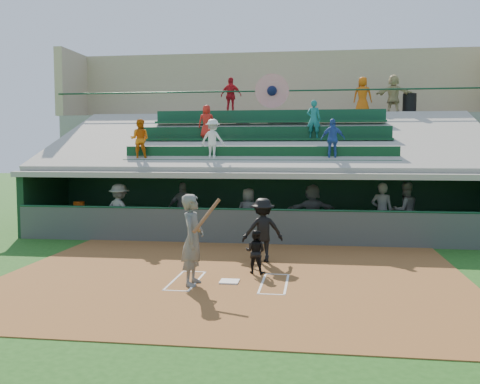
# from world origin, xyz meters

# --- Properties ---
(ground) EXTENTS (100.00, 100.00, 0.00)m
(ground) POSITION_xyz_m (0.00, 0.00, 0.00)
(ground) COLOR #1A4A14
(ground) RESTS_ON ground
(dirt_slab) EXTENTS (11.00, 9.00, 0.02)m
(dirt_slab) POSITION_xyz_m (0.00, 0.50, 0.01)
(dirt_slab) COLOR brown
(dirt_slab) RESTS_ON ground
(home_plate) EXTENTS (0.43, 0.43, 0.03)m
(home_plate) POSITION_xyz_m (0.00, 0.00, 0.04)
(home_plate) COLOR silver
(home_plate) RESTS_ON dirt_slab
(batters_box_chalk) EXTENTS (2.65, 1.85, 0.01)m
(batters_box_chalk) POSITION_xyz_m (0.00, 0.00, 0.02)
(batters_box_chalk) COLOR white
(batters_box_chalk) RESTS_ON dirt_slab
(dugout_floor) EXTENTS (16.00, 3.50, 0.04)m
(dugout_floor) POSITION_xyz_m (0.00, 6.75, 0.02)
(dugout_floor) COLOR gray
(dugout_floor) RESTS_ON ground
(concourse_slab) EXTENTS (20.00, 3.00, 4.60)m
(concourse_slab) POSITION_xyz_m (0.00, 13.50, 2.30)
(concourse_slab) COLOR gray
(concourse_slab) RESTS_ON ground
(grandstand) EXTENTS (20.40, 10.40, 7.80)m
(grandstand) POSITION_xyz_m (-0.01, 10.51, 2.26)
(grandstand) COLOR #454945
(grandstand) RESTS_ON ground
(batter_at_plate) EXTENTS (0.89, 0.80, 2.04)m
(batter_at_plate) POSITION_xyz_m (-0.77, -0.32, 1.04)
(batter_at_plate) COLOR #51534F
(batter_at_plate) RESTS_ON dirt_slab
(catcher) EXTENTS (0.59, 0.51, 1.06)m
(catcher) POSITION_xyz_m (0.49, 0.97, 0.55)
(catcher) COLOR black
(catcher) RESTS_ON dirt_slab
(home_umpire) EXTENTS (1.25, 0.92, 1.72)m
(home_umpire) POSITION_xyz_m (0.54, 2.30, 0.88)
(home_umpire) COLOR black
(home_umpire) RESTS_ON dirt_slab
(dugout_bench) EXTENTS (13.90, 3.24, 0.42)m
(dugout_bench) POSITION_xyz_m (-0.06, 7.99, 0.25)
(dugout_bench) COLOR olive
(dugout_bench) RESTS_ON dugout_floor
(white_table) EXTENTS (0.93, 0.77, 0.71)m
(white_table) POSITION_xyz_m (-6.60, 6.40, 0.40)
(white_table) COLOR white
(white_table) RESTS_ON dugout_floor
(water_cooler) EXTENTS (0.39, 0.39, 0.39)m
(water_cooler) POSITION_xyz_m (-6.56, 6.43, 0.95)
(water_cooler) COLOR #E9520D
(water_cooler) RESTS_ON white_table
(dugout_player_a) EXTENTS (1.36, 1.09, 1.84)m
(dugout_player_a) POSITION_xyz_m (-4.62, 5.34, 0.96)
(dugout_player_a) COLOR #5E605B
(dugout_player_a) RESTS_ON dugout_floor
(dugout_player_b) EXTENTS (1.13, 0.62, 1.83)m
(dugout_player_b) POSITION_xyz_m (-2.67, 6.43, 0.96)
(dugout_player_b) COLOR #555753
(dugout_player_b) RESTS_ON dugout_floor
(dugout_player_c) EXTENTS (0.89, 0.64, 1.69)m
(dugout_player_c) POSITION_xyz_m (-0.31, 6.03, 0.88)
(dugout_player_c) COLOR #51544F
(dugout_player_c) RESTS_ON dugout_floor
(dugout_player_d) EXTENTS (1.77, 1.03, 1.82)m
(dugout_player_d) POSITION_xyz_m (1.83, 6.36, 0.95)
(dugout_player_d) COLOR #51544F
(dugout_player_d) RESTS_ON dugout_floor
(dugout_player_e) EXTENTS (0.80, 0.63, 1.92)m
(dugout_player_e) POSITION_xyz_m (4.10, 5.99, 1.00)
(dugout_player_e) COLOR #52544F
(dugout_player_e) RESTS_ON dugout_floor
(dugout_player_f) EXTENTS (1.11, 0.98, 1.91)m
(dugout_player_f) POSITION_xyz_m (4.90, 6.44, 0.99)
(dugout_player_f) COLOR #60625C
(dugout_player_f) RESTS_ON dugout_floor
(trash_bin) EXTENTS (0.59, 0.59, 0.89)m
(trash_bin) POSITION_xyz_m (6.05, 12.93, 5.05)
(trash_bin) COLOR black
(trash_bin) RESTS_ON concourse_slab
(concourse_staff_a) EXTENTS (1.02, 0.56, 1.66)m
(concourse_staff_a) POSITION_xyz_m (-1.86, 12.18, 5.43)
(concourse_staff_a) COLOR red
(concourse_staff_a) RESTS_ON concourse_slab
(concourse_staff_b) EXTENTS (0.91, 0.67, 1.69)m
(concourse_staff_b) POSITION_xyz_m (4.02, 13.08, 5.44)
(concourse_staff_b) COLOR #CD5B0C
(concourse_staff_b) RESTS_ON concourse_slab
(concourse_staff_c) EXTENTS (1.66, 0.89, 1.70)m
(concourse_staff_c) POSITION_xyz_m (5.32, 12.73, 5.45)
(concourse_staff_c) COLOR tan
(concourse_staff_c) RESTS_ON concourse_slab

